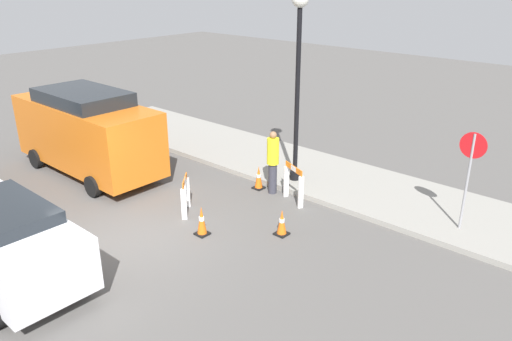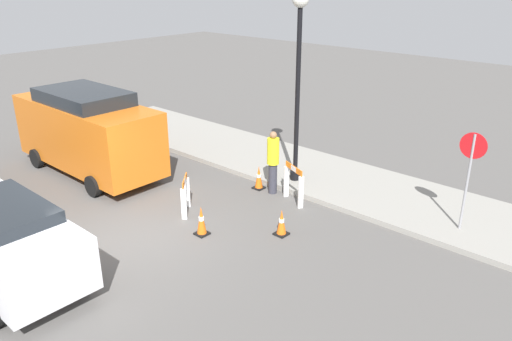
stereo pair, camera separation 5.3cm
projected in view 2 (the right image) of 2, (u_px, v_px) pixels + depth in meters
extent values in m
plane|color=#565451|center=(127.00, 239.00, 11.52)|extent=(60.00, 60.00, 0.00)
cube|color=gray|center=(289.00, 166.00, 15.68)|extent=(18.00, 3.12, 0.14)
cylinder|color=black|center=(295.00, 175.00, 14.44)|extent=(0.29, 0.29, 0.24)
cylinder|color=black|center=(297.00, 98.00, 13.59)|extent=(0.13, 0.13, 4.79)
cylinder|color=gray|center=(467.00, 183.00, 11.29)|extent=(0.06, 0.06, 2.32)
cylinder|color=red|center=(473.00, 146.00, 10.95)|extent=(0.60, 0.03, 0.60)
cube|color=white|center=(187.00, 192.00, 12.96)|extent=(0.14, 0.13, 0.82)
cube|color=white|center=(184.00, 204.00, 12.31)|extent=(0.14, 0.13, 0.82)
cube|color=orange|center=(185.00, 181.00, 12.46)|extent=(0.53, 0.58, 0.15)
cube|color=white|center=(185.00, 181.00, 12.46)|extent=(0.18, 0.19, 0.14)
cube|color=white|center=(301.00, 192.00, 12.88)|extent=(0.11, 0.14, 0.89)
cube|color=white|center=(286.00, 181.00, 13.55)|extent=(0.11, 0.14, 0.89)
cube|color=orange|center=(294.00, 169.00, 13.02)|extent=(0.79, 0.36, 0.15)
cube|color=white|center=(294.00, 169.00, 13.02)|extent=(0.25, 0.13, 0.14)
cube|color=black|center=(259.00, 188.00, 14.20)|extent=(0.30, 0.30, 0.04)
cone|color=orange|center=(259.00, 177.00, 14.08)|extent=(0.22, 0.22, 0.64)
cylinder|color=white|center=(259.00, 176.00, 14.07)|extent=(0.13, 0.13, 0.09)
cube|color=black|center=(202.00, 233.00, 11.73)|extent=(0.30, 0.30, 0.04)
cone|color=orange|center=(201.00, 220.00, 11.60)|extent=(0.23, 0.23, 0.69)
cylinder|color=white|center=(201.00, 218.00, 11.58)|extent=(0.13, 0.13, 0.10)
cube|color=black|center=(281.00, 234.00, 11.72)|extent=(0.30, 0.30, 0.04)
cone|color=orange|center=(282.00, 222.00, 11.60)|extent=(0.22, 0.22, 0.60)
cylinder|color=white|center=(282.00, 220.00, 11.59)|extent=(0.13, 0.13, 0.08)
cylinder|color=#33333D|center=(273.00, 178.00, 13.78)|extent=(0.27, 0.27, 0.87)
cylinder|color=yellow|center=(273.00, 151.00, 13.48)|extent=(0.37, 0.37, 0.73)
sphere|color=#8E6647|center=(273.00, 135.00, 13.31)|extent=(0.22, 0.22, 0.19)
cube|color=silver|center=(4.00, 241.00, 9.79)|extent=(4.18, 1.67, 1.06)
cylinder|color=black|center=(81.00, 271.00, 9.76)|extent=(0.60, 0.18, 0.60)
cylinder|color=black|center=(21.00, 229.00, 11.37)|extent=(0.60, 0.18, 0.60)
cube|color=#D16619|center=(88.00, 134.00, 14.94)|extent=(5.28, 1.90, 1.86)
cube|color=#1E2328|center=(84.00, 103.00, 14.59)|extent=(2.90, 1.75, 0.78)
cylinder|color=black|center=(150.00, 167.00, 14.93)|extent=(0.60, 0.18, 0.60)
cylinder|color=black|center=(93.00, 186.00, 13.61)|extent=(0.60, 0.18, 0.60)
cylinder|color=black|center=(91.00, 144.00, 16.95)|extent=(0.60, 0.18, 0.60)
cylinder|color=black|center=(37.00, 158.00, 15.64)|extent=(0.60, 0.18, 0.60)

